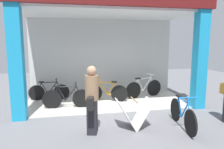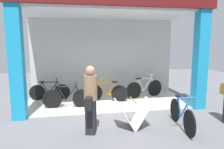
{
  "view_description": "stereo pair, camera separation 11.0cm",
  "coord_description": "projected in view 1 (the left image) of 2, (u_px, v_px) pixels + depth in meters",
  "views": [
    {
      "loc": [
        -1.35,
        -6.17,
        2.21
      ],
      "look_at": [
        0.0,
        0.68,
        1.15
      ],
      "focal_mm": 32.76,
      "sensor_mm": 36.0,
      "label": 1
    },
    {
      "loc": [
        -1.25,
        -6.19,
        2.21
      ],
      "look_at": [
        0.0,
        0.68,
        1.15
      ],
      "focal_mm": 32.76,
      "sensor_mm": 36.0,
      "label": 2
    }
  ],
  "objects": [
    {
      "name": "shop_facade",
      "position": [
        108.0,
        46.0,
        7.73
      ],
      "size": [
        6.36,
        3.01,
        3.9
      ],
      "color": "beige",
      "rests_on": "ground"
    },
    {
      "name": "bicycle_parked_0",
      "position": [
        182.0,
        114.0,
        5.37
      ],
      "size": [
        0.46,
        1.66,
        0.92
      ],
      "color": "black",
      "rests_on": "ground"
    },
    {
      "name": "bicycle_inside_0",
      "position": [
        107.0,
        92.0,
        7.83
      ],
      "size": [
        1.56,
        0.61,
        0.9
      ],
      "color": "black",
      "rests_on": "ground"
    },
    {
      "name": "pedestrian_1",
      "position": [
        92.0,
        99.0,
        4.94
      ],
      "size": [
        0.39,
        0.63,
        1.69
      ],
      "color": "black",
      "rests_on": "ground"
    },
    {
      "name": "ground_plane",
      "position": [
        116.0,
        113.0,
        6.57
      ],
      "size": [
        20.31,
        20.31,
        0.0
      ],
      "primitive_type": "plane",
      "color": "slate",
      "rests_on": "ground"
    },
    {
      "name": "bicycle_inside_3",
      "position": [
        49.0,
        92.0,
        8.0
      ],
      "size": [
        1.57,
        0.43,
        0.86
      ],
      "color": "black",
      "rests_on": "ground"
    },
    {
      "name": "bicycle_inside_2",
      "position": [
        67.0,
        98.0,
        6.99
      ],
      "size": [
        1.66,
        0.46,
        0.91
      ],
      "color": "black",
      "rests_on": "ground"
    },
    {
      "name": "sandwich_board_sign",
      "position": [
        134.0,
        114.0,
        5.35
      ],
      "size": [
        0.92,
        0.58,
        0.79
      ],
      "color": "silver",
      "rests_on": "ground"
    },
    {
      "name": "bicycle_inside_1",
      "position": [
        144.0,
        88.0,
        8.42
      ],
      "size": [
        1.69,
        0.61,
        0.96
      ],
      "color": "black",
      "rests_on": "ground"
    }
  ]
}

